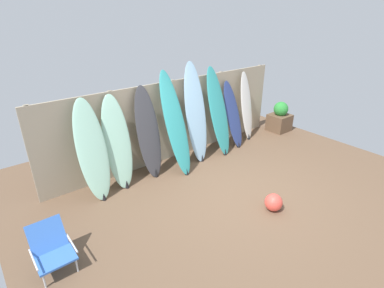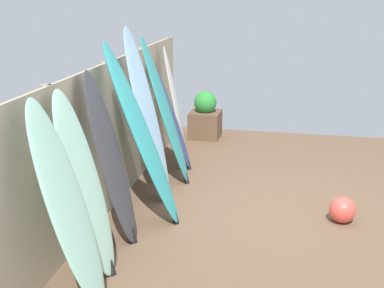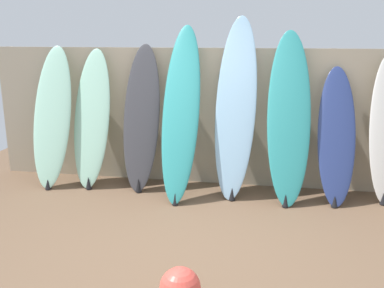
% 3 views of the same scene
% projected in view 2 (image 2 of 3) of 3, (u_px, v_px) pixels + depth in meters
% --- Properties ---
extents(ground, '(7.68, 7.68, 0.00)m').
position_uv_depth(ground, '(274.00, 220.00, 6.31)').
color(ground, brown).
extents(fence_back, '(6.08, 0.11, 1.80)m').
position_uv_depth(fence_back, '(110.00, 137.00, 6.45)').
color(fence_back, tan).
rests_on(fence_back, ground).
extents(surfboard_seafoam_0, '(0.56, 0.64, 1.83)m').
position_uv_depth(surfboard_seafoam_0, '(68.00, 207.00, 4.42)').
color(surfboard_seafoam_0, '#9ED6BC').
rests_on(surfboard_seafoam_0, ground).
extents(surfboard_seafoam_1, '(0.57, 0.59, 1.80)m').
position_uv_depth(surfboard_seafoam_1, '(85.00, 187.00, 4.92)').
color(surfboard_seafoam_1, '#9ED6BC').
rests_on(surfboard_seafoam_1, ground).
extents(surfboard_charcoal_2, '(0.52, 0.54, 1.86)m').
position_uv_depth(surfboard_charcoal_2, '(112.00, 161.00, 5.54)').
color(surfboard_charcoal_2, '#38383D').
rests_on(surfboard_charcoal_2, ground).
extents(surfboard_teal_3, '(0.47, 0.91, 2.10)m').
position_uv_depth(surfboard_teal_3, '(142.00, 136.00, 5.99)').
color(surfboard_teal_3, teal).
rests_on(surfboard_teal_3, ground).
extents(surfboard_skyblue_4, '(0.56, 0.63, 2.19)m').
position_uv_depth(surfboard_skyblue_4, '(148.00, 118.00, 6.61)').
color(surfboard_skyblue_4, '#8CB7D6').
rests_on(surfboard_skyblue_4, ground).
extents(surfboard_teal_5, '(0.56, 0.72, 2.03)m').
position_uv_depth(surfboard_teal_5, '(166.00, 112.00, 7.21)').
color(surfboard_teal_5, teal).
rests_on(surfboard_teal_5, ground).
extents(surfboard_navy_6, '(0.47, 0.64, 1.61)m').
position_uv_depth(surfboard_navy_6, '(172.00, 117.00, 7.81)').
color(surfboard_navy_6, navy).
rests_on(surfboard_navy_6, ground).
extents(surfboard_white_7, '(0.47, 0.44, 1.76)m').
position_uv_depth(surfboard_white_7, '(175.00, 104.00, 8.35)').
color(surfboard_white_7, white).
rests_on(surfboard_white_7, ground).
extents(planter_box, '(0.56, 0.53, 0.84)m').
position_uv_depth(planter_box, '(205.00, 118.00, 9.53)').
color(planter_box, brown).
rests_on(planter_box, ground).
extents(beach_ball, '(0.31, 0.31, 0.31)m').
position_uv_depth(beach_ball, '(342.00, 210.00, 6.20)').
color(beach_ball, '#E54C3F').
rests_on(beach_ball, ground).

